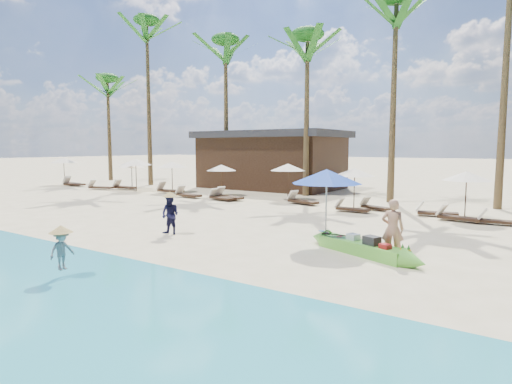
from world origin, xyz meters
The scene contains 36 objects.
ground centered at (0.00, 0.00, 0.00)m, with size 240.00×240.00×0.00m, color beige.
wet_sand_strip centered at (0.00, -5.00, 0.00)m, with size 240.00×4.50×0.01m, color tan.
green_canoe centered at (5.03, 1.63, 0.20)m, with size 4.50×2.04×0.60m.
tourist centered at (5.89, 1.70, 0.84)m, with size 0.61×0.40×1.67m, color tan.
vendor_green centered at (-1.64, 0.57, 0.71)m, with size 0.69×0.54×1.42m, color #131334.
vendor_yellow centered at (-0.13, -4.50, 0.66)m, with size 0.62×0.36×0.96m, color gray.
blue_umbrella centered at (3.59, 2.29, 2.18)m, with size 2.24×2.24×2.41m.
resort_parasol_0 centered at (-23.97, 10.38, 2.02)m, with size 2.17×2.17×2.24m.
lounger_0_left centered at (-22.72, 10.18, 0.21)m, with size 1.90×0.67×0.63m.
lounger_0_right centered at (-21.82, 9.77, 0.21)m, with size 1.95×0.96×0.63m.
resort_parasol_1 centered at (-16.21, 11.00, 1.80)m, with size 1.93×1.93×1.99m.
lounger_1_left centered at (-17.73, 9.27, 0.22)m, with size 2.00×1.13×0.65m.
lounger_1_right centered at (-16.45, 10.35, 0.19)m, with size 1.76×0.90×0.57m.
resort_parasol_2 centered at (-14.72, 10.15, 2.06)m, with size 2.22×2.22×2.28m.
lounger_2_left centered at (-16.41, 10.36, 0.22)m, with size 1.93×0.66×0.65m.
resort_parasol_3 centered at (-11.98, 10.96, 1.92)m, with size 2.07×2.07×2.13m.
lounger_3_left centered at (-11.70, 10.37, 0.23)m, with size 2.03×0.77×0.68m.
lounger_3_right centered at (-8.95, 9.22, 0.21)m, with size 1.93×0.76×0.64m.
resort_parasol_4 centered at (-7.78, 11.15, 1.80)m, with size 1.94×1.94×2.00m.
lounger_4_left centered at (-6.32, 9.22, 0.20)m, with size 1.84×0.86×0.60m.
lounger_4_right centered at (-6.15, 9.68, 0.22)m, with size 2.04×0.89×0.67m.
resort_parasol_5 centered at (-3.16, 11.61, 1.94)m, with size 2.08×2.08×2.15m.
lounger_5_left centered at (-1.60, 10.38, 0.21)m, with size 1.96×1.03×0.64m.
resort_parasol_6 centered at (1.53, 10.04, 1.88)m, with size 2.02×2.02×2.08m.
lounger_6_left centered at (2.41, 10.52, 0.18)m, with size 1.69×1.00×0.55m.
lounger_6_right centered at (1.69, 9.22, 0.19)m, with size 1.66×0.53×0.56m.
resort_parasol_7 centered at (6.58, 9.90, 1.89)m, with size 2.03×2.03×2.09m.
lounger_7_left centered at (5.32, 10.09, 0.20)m, with size 1.87×0.91×0.61m.
lounger_7_right centered at (6.37, 9.26, 0.20)m, with size 1.84×0.83×0.60m.
lounger_8_left centered at (7.90, 9.24, 0.19)m, with size 1.69×0.68×0.56m.
palm_0 centered at (-24.62, 15.48, 8.11)m, with size 2.08×2.08×9.90m.
palm_1 centered at (-17.59, 14.06, 10.82)m, with size 2.08×2.08×13.60m.
palm_2 centered at (-10.45, 15.08, 9.18)m, with size 2.08×2.08×11.33m.
palm_3 centered at (-3.36, 14.27, 8.58)m, with size 2.08×2.08×10.52m.
palm_4 centered at (2.15, 14.01, 9.45)m, with size 2.08×2.08×11.70m.
pavilion_west centered at (-8.00, 17.50, 2.19)m, with size 10.80×6.60×4.30m.
Camera 1 is at (9.32, -10.18, 3.11)m, focal length 30.00 mm.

